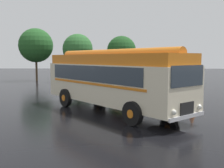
{
  "coord_description": "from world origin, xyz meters",
  "views": [
    {
      "loc": [
        0.3,
        -14.94,
        3.01
      ],
      "look_at": [
        -0.18,
        1.2,
        1.4
      ],
      "focal_mm": 42.0,
      "sensor_mm": 36.0,
      "label": 1
    }
  ],
  "objects_px": {
    "car_mid_left": "(149,79)",
    "box_van": "(172,74)",
    "vintage_bus": "(111,78)",
    "traffic_cone": "(192,110)",
    "car_near_left": "(121,79)"
  },
  "relations": [
    {
      "from": "car_mid_left",
      "to": "box_van",
      "type": "bearing_deg",
      "value": 3.92
    },
    {
      "from": "vintage_bus",
      "to": "traffic_cone",
      "type": "xyz_separation_m",
      "value": [
        4.26,
        -1.05,
        -1.62
      ]
    },
    {
      "from": "car_near_left",
      "to": "car_mid_left",
      "type": "distance_m",
      "value": 2.87
    },
    {
      "from": "vintage_bus",
      "to": "traffic_cone",
      "type": "relative_size",
      "value": 16.76
    },
    {
      "from": "vintage_bus",
      "to": "traffic_cone",
      "type": "bearing_deg",
      "value": -13.82
    },
    {
      "from": "vintage_bus",
      "to": "car_mid_left",
      "type": "distance_m",
      "value": 12.82
    },
    {
      "from": "car_mid_left",
      "to": "box_van",
      "type": "height_order",
      "value": "box_van"
    },
    {
      "from": "car_near_left",
      "to": "box_van",
      "type": "distance_m",
      "value": 5.3
    },
    {
      "from": "car_mid_left",
      "to": "traffic_cone",
      "type": "xyz_separation_m",
      "value": [
        0.77,
        -13.34,
        -0.57
      ]
    },
    {
      "from": "box_van",
      "to": "traffic_cone",
      "type": "xyz_separation_m",
      "value": [
        -1.64,
        -13.51,
        -1.09
      ]
    },
    {
      "from": "vintage_bus",
      "to": "car_mid_left",
      "type": "xyz_separation_m",
      "value": [
        3.48,
        12.29,
        -1.05
      ]
    },
    {
      "from": "car_near_left",
      "to": "traffic_cone",
      "type": "relative_size",
      "value": 7.77
    },
    {
      "from": "box_van",
      "to": "vintage_bus",
      "type": "bearing_deg",
      "value": -115.35
    },
    {
      "from": "vintage_bus",
      "to": "box_van",
      "type": "xyz_separation_m",
      "value": [
        5.9,
        12.46,
        -0.53
      ]
    },
    {
      "from": "car_mid_left",
      "to": "car_near_left",
      "type": "bearing_deg",
      "value": 174.82
    }
  ]
}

